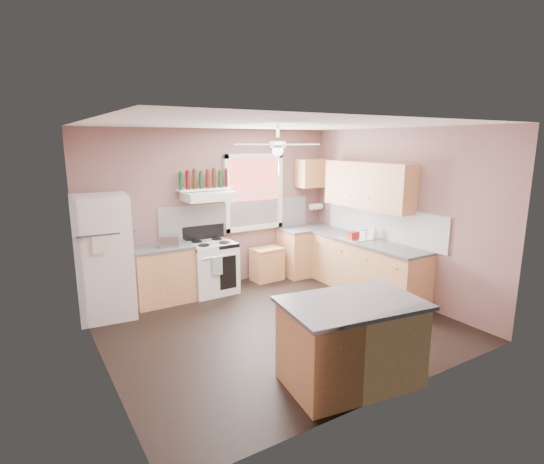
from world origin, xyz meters
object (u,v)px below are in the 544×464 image
stove (211,267)px  island (351,344)px  toaster (169,241)px  cart (267,265)px  refrigerator (103,257)px

stove → island: (0.12, -3.28, 0.00)m
island → stove: bearing=100.5°
stove → toaster: bearing=-172.6°
stove → cart: stove is taller
toaster → cart: 1.99m
cart → refrigerator: bearing=-178.9°
refrigerator → cart: (2.82, 0.17, -0.61)m
toaster → cart: bearing=19.6°
refrigerator → stove: bearing=9.5°
refrigerator → stove: (1.69, 0.10, -0.45)m
toaster → cart: toaster is taller
refrigerator → cart: 2.89m
refrigerator → toaster: bearing=5.9°
toaster → stove: 0.93m
stove → island: bearing=-88.8°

